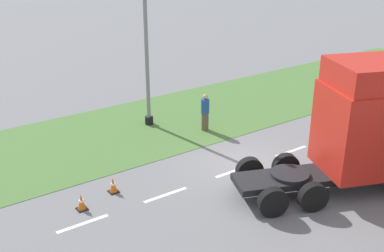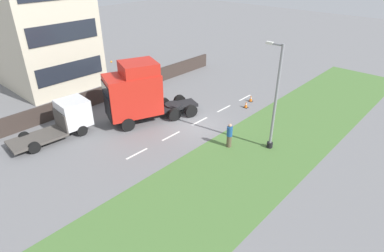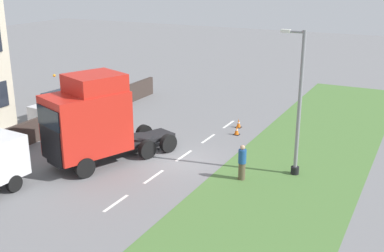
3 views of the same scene
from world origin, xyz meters
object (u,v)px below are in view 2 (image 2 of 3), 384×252
at_px(flatbed_truck, 67,117).
at_px(traffic_cone_lead, 246,105).
at_px(parked_car, 137,73).
at_px(lamp_post, 274,105).
at_px(traffic_cone_trailing, 251,98).
at_px(pedestrian, 229,136).
at_px(lorry_cab, 136,93).

height_order(flatbed_truck, traffic_cone_lead, flatbed_truck).
bearing_deg(traffic_cone_lead, parked_car, 10.47).
relative_size(lamp_post, traffic_cone_trailing, 12.39).
relative_size(lamp_post, pedestrian, 4.00).
bearing_deg(lamp_post, flatbed_truck, 34.65).
bearing_deg(parked_car, traffic_cone_trailing, -157.52).
xyz_separation_m(parked_car, traffic_cone_trailing, (-11.57, -3.63, -0.66)).
height_order(lamp_post, traffic_cone_lead, lamp_post).
distance_m(lorry_cab, flatbed_truck, 5.34).
relative_size(flatbed_truck, traffic_cone_trailing, 10.10).
height_order(lamp_post, traffic_cone_trailing, lamp_post).
distance_m(lamp_post, traffic_cone_trailing, 8.35).
bearing_deg(traffic_cone_trailing, pedestrian, 112.76).
distance_m(parked_car, pedestrian, 15.27).
distance_m(lorry_cab, parked_car, 9.24).
relative_size(lorry_cab, flatbed_truck, 1.28).
bearing_deg(flatbed_truck, lorry_cab, 68.58).
bearing_deg(lorry_cab, traffic_cone_trailing, -94.02).
relative_size(pedestrian, traffic_cone_lead, 3.10).
relative_size(lorry_cab, lamp_post, 1.04).
xyz_separation_m(flatbed_truck, pedestrian, (-9.90, -6.47, -0.44)).
distance_m(pedestrian, traffic_cone_trailing, 8.25).
bearing_deg(lamp_post, traffic_cone_trailing, -47.53).
distance_m(lorry_cab, lamp_post, 10.41).
height_order(lorry_cab, lamp_post, lamp_post).
relative_size(parked_car, traffic_cone_lead, 8.13).
distance_m(flatbed_truck, lamp_post, 14.70).
bearing_deg(flatbed_truck, pedestrian, 37.32).
bearing_deg(traffic_cone_trailing, traffic_cone_lead, 107.05).
relative_size(flatbed_truck, traffic_cone_lead, 10.10).
bearing_deg(parked_car, flatbed_truck, 120.02).
height_order(traffic_cone_lead, traffic_cone_trailing, same).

